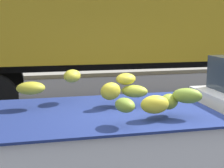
# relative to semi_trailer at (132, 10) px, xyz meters

# --- Properties ---
(curb_strip) EXTENTS (80.00, 0.80, 0.16)m
(curb_strip) POSITION_rel_semi_trailer_xyz_m (-0.87, 4.74, -2.46)
(curb_strip) COLOR gray
(curb_strip) RESTS_ON ground
(semi_trailer) EXTENTS (12.07, 2.93, 3.95)m
(semi_trailer) POSITION_rel_semi_trailer_xyz_m (0.00, 0.00, 0.00)
(semi_trailer) COLOR gold
(semi_trailer) RESTS_ON ground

